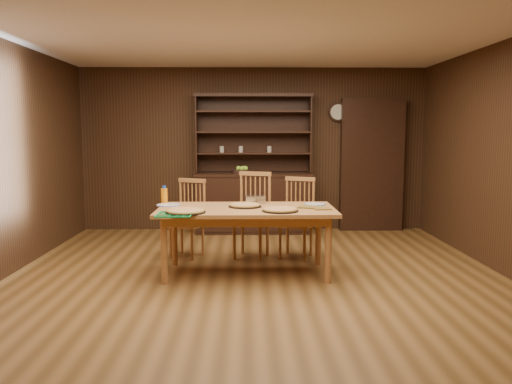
{
  "coord_description": "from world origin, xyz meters",
  "views": [
    {
      "loc": [
        -0.1,
        -5.07,
        1.59
      ],
      "look_at": [
        -0.0,
        0.4,
        0.93
      ],
      "focal_mm": 35.0,
      "sensor_mm": 36.0,
      "label": 1
    }
  ],
  "objects_px": {
    "chair_center": "(253,212)",
    "juice_bottle": "(164,195)",
    "china_hutch": "(254,195)",
    "chair_left": "(189,215)",
    "dining_table": "(246,215)",
    "chair_right": "(298,215)"
  },
  "relations": [
    {
      "from": "chair_center",
      "to": "juice_bottle",
      "type": "distance_m",
      "value": 1.17
    },
    {
      "from": "china_hutch",
      "to": "chair_left",
      "type": "relative_size",
      "value": 2.2
    },
    {
      "from": "dining_table",
      "to": "chair_left",
      "type": "relative_size",
      "value": 1.97
    },
    {
      "from": "china_hutch",
      "to": "juice_bottle",
      "type": "relative_size",
      "value": 10.34
    },
    {
      "from": "juice_bottle",
      "to": "chair_right",
      "type": "bearing_deg",
      "value": 14.8
    },
    {
      "from": "dining_table",
      "to": "chair_center",
      "type": "height_order",
      "value": "chair_center"
    },
    {
      "from": "chair_center",
      "to": "juice_bottle",
      "type": "xyz_separation_m",
      "value": [
        -1.05,
        -0.43,
        0.27
      ]
    },
    {
      "from": "juice_bottle",
      "to": "china_hutch",
      "type": "bearing_deg",
      "value": 61.76
    },
    {
      "from": "dining_table",
      "to": "juice_bottle",
      "type": "distance_m",
      "value": 1.04
    },
    {
      "from": "dining_table",
      "to": "chair_left",
      "type": "xyz_separation_m",
      "value": [
        -0.74,
        0.85,
        -0.15
      ]
    },
    {
      "from": "china_hutch",
      "to": "chair_right",
      "type": "xyz_separation_m",
      "value": [
        0.54,
        -1.57,
        -0.06
      ]
    },
    {
      "from": "dining_table",
      "to": "juice_bottle",
      "type": "bearing_deg",
      "value": 159.96
    },
    {
      "from": "chair_left",
      "to": "chair_right",
      "type": "xyz_separation_m",
      "value": [
        1.39,
        -0.07,
        0.01
      ]
    },
    {
      "from": "dining_table",
      "to": "chair_left",
      "type": "distance_m",
      "value": 1.14
    },
    {
      "from": "china_hutch",
      "to": "dining_table",
      "type": "distance_m",
      "value": 2.36
    },
    {
      "from": "chair_left",
      "to": "dining_table",
      "type": "bearing_deg",
      "value": -26.56
    },
    {
      "from": "china_hutch",
      "to": "chair_right",
      "type": "height_order",
      "value": "china_hutch"
    },
    {
      "from": "chair_center",
      "to": "dining_table",
      "type": "bearing_deg",
      "value": -77.6
    },
    {
      "from": "chair_left",
      "to": "chair_center",
      "type": "height_order",
      "value": "chair_center"
    },
    {
      "from": "chair_left",
      "to": "juice_bottle",
      "type": "height_order",
      "value": "chair_left"
    },
    {
      "from": "chair_left",
      "to": "chair_center",
      "type": "relative_size",
      "value": 0.91
    },
    {
      "from": "dining_table",
      "to": "chair_right",
      "type": "bearing_deg",
      "value": 50.1
    }
  ]
}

